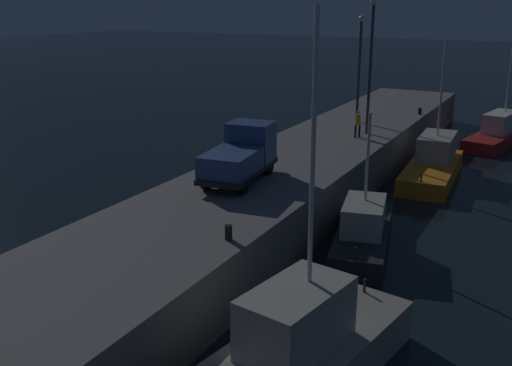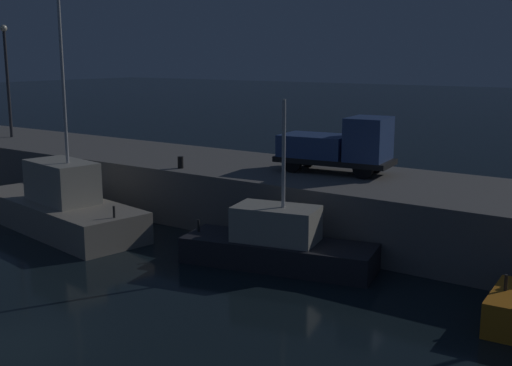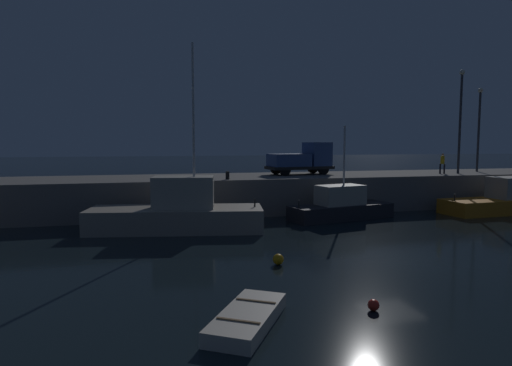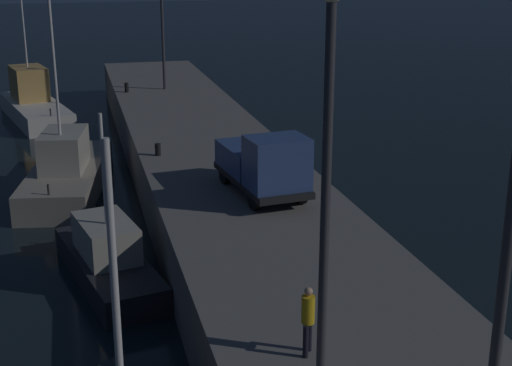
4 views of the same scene
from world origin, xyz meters
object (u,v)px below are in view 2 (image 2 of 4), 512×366
fishing_trawler_red (60,207)px  fishing_boat_blue (278,244)px  lamp_post_west (7,72)px  bollard_east (181,162)px  utility_truck (340,146)px

fishing_trawler_red → fishing_boat_blue: fishing_trawler_red is taller
fishing_boat_blue → fishing_trawler_red: bearing=-172.9°
fishing_trawler_red → lamp_post_west: 16.25m
fishing_trawler_red → bollard_east: size_ratio=19.48×
utility_truck → bollard_east: (-6.90, -3.33, -0.97)m
utility_truck → bollard_east: 7.72m
fishing_boat_blue → bollard_east: size_ratio=13.74×
fishing_trawler_red → fishing_boat_blue: 11.39m
fishing_boat_blue → lamp_post_west: (-24.80, 5.43, 6.12)m
fishing_trawler_red → lamp_post_west: size_ratio=1.53×
lamp_post_west → fishing_trawler_red: bearing=-26.9°
fishing_trawler_red → fishing_boat_blue: size_ratio=1.42×
lamp_post_west → fishing_boat_blue: bearing=-12.4°
fishing_trawler_red → fishing_boat_blue: bearing=7.1°
fishing_trawler_red → lamp_post_west: bearing=153.1°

